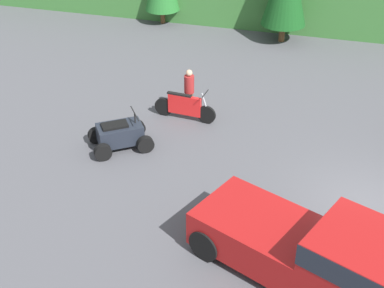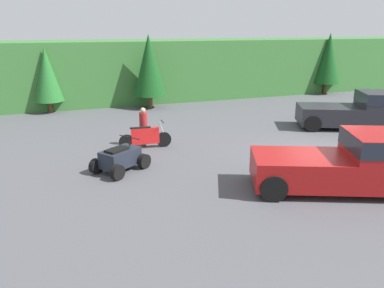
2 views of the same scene
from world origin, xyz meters
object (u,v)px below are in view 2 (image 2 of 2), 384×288
Objects in this scene: pickup_truck_red at (356,161)px; rider_person at (144,125)px; quad_atv at (120,159)px; pickup_truck_second at (365,109)px; dirt_bike at (145,137)px.

rider_person is at bearing 149.40° from pickup_truck_red.
quad_atv is at bearing -99.55° from rider_person.
pickup_truck_second reaches higher than quad_atv.
pickup_truck_second reaches higher than rider_person.
pickup_truck_red and pickup_truck_second have the same top height.
rider_person is (0.03, 0.45, 0.45)m from dirt_bike.
pickup_truck_second is 3.42× the size of rider_person.
rider_person is (-5.39, 7.24, -0.08)m from pickup_truck_red.
pickup_truck_red is 2.48× the size of quad_atv.
dirt_bike is (-5.43, 6.79, -0.54)m from pickup_truck_red.
pickup_truck_red is at bearing -67.94° from quad_atv.
dirt_bike is (-11.74, 0.54, -0.54)m from pickup_truck_second.
pickup_truck_second is 2.54× the size of quad_atv.
dirt_bike is at bearing -158.03° from pickup_truck_second.
pickup_truck_red is at bearing -46.73° from dirt_bike.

